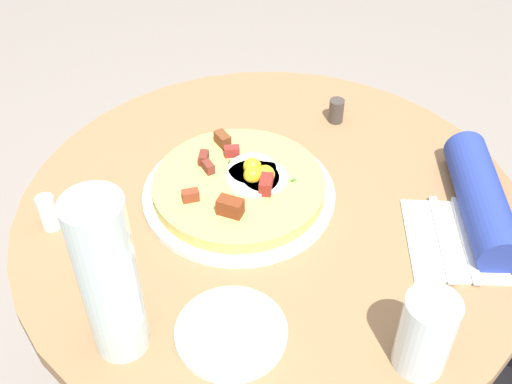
{
  "coord_description": "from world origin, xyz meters",
  "views": [
    {
      "loc": [
        -0.68,
        -0.31,
        1.45
      ],
      "look_at": [
        0.0,
        0.03,
        0.76
      ],
      "focal_mm": 44.7,
      "sensor_mm": 36.0,
      "label": 1
    }
  ],
  "objects_px": {
    "breakfast_pizza": "(241,183)",
    "knife": "(442,238)",
    "water_bottle": "(109,279)",
    "salt_shaker": "(48,213)",
    "pizza_plate": "(240,192)",
    "bread_plate": "(231,332)",
    "dining_table": "(270,278)",
    "fork": "(466,238)",
    "water_glass": "(426,334)",
    "pepper_shaker": "(336,111)"
  },
  "relations": [
    {
      "from": "breakfast_pizza",
      "to": "knife",
      "type": "xyz_separation_m",
      "value": [
        0.04,
        -0.32,
        -0.02
      ]
    },
    {
      "from": "water_bottle",
      "to": "salt_shaker",
      "type": "height_order",
      "value": "water_bottle"
    },
    {
      "from": "pizza_plate",
      "to": "bread_plate",
      "type": "xyz_separation_m",
      "value": [
        -0.25,
        -0.12,
        -0.0
      ]
    },
    {
      "from": "dining_table",
      "to": "water_bottle",
      "type": "height_order",
      "value": "water_bottle"
    },
    {
      "from": "fork",
      "to": "water_glass",
      "type": "bearing_deg",
      "value": 154.64
    },
    {
      "from": "breakfast_pizza",
      "to": "water_bottle",
      "type": "distance_m",
      "value": 0.34
    },
    {
      "from": "breakfast_pizza",
      "to": "bread_plate",
      "type": "xyz_separation_m",
      "value": [
        -0.25,
        -0.11,
        -0.02
      ]
    },
    {
      "from": "pepper_shaker",
      "to": "salt_shaker",
      "type": "bearing_deg",
      "value": 147.28
    },
    {
      "from": "pizza_plate",
      "to": "knife",
      "type": "xyz_separation_m",
      "value": [
        0.04,
        -0.32,
        0.0
      ]
    },
    {
      "from": "dining_table",
      "to": "knife",
      "type": "distance_m",
      "value": 0.32
    },
    {
      "from": "bread_plate",
      "to": "water_bottle",
      "type": "xyz_separation_m",
      "value": [
        -0.07,
        0.12,
        0.12
      ]
    },
    {
      "from": "water_glass",
      "to": "water_bottle",
      "type": "bearing_deg",
      "value": 111.82
    },
    {
      "from": "dining_table",
      "to": "breakfast_pizza",
      "type": "height_order",
      "value": "breakfast_pizza"
    },
    {
      "from": "dining_table",
      "to": "knife",
      "type": "xyz_separation_m",
      "value": [
        0.05,
        -0.26,
        0.18
      ]
    },
    {
      "from": "water_bottle",
      "to": "bread_plate",
      "type": "bearing_deg",
      "value": -59.87
    },
    {
      "from": "breakfast_pizza",
      "to": "bread_plate",
      "type": "height_order",
      "value": "breakfast_pizza"
    },
    {
      "from": "fork",
      "to": "salt_shaker",
      "type": "xyz_separation_m",
      "value": [
        -0.26,
        0.59,
        0.02
      ]
    },
    {
      "from": "water_bottle",
      "to": "pepper_shaker",
      "type": "bearing_deg",
      "value": -7.06
    },
    {
      "from": "dining_table",
      "to": "water_glass",
      "type": "relative_size",
      "value": 6.93
    },
    {
      "from": "breakfast_pizza",
      "to": "salt_shaker",
      "type": "height_order",
      "value": "breakfast_pizza"
    },
    {
      "from": "bread_plate",
      "to": "pepper_shaker",
      "type": "relative_size",
      "value": 3.28
    },
    {
      "from": "water_bottle",
      "to": "salt_shaker",
      "type": "relative_size",
      "value": 4.18
    },
    {
      "from": "water_glass",
      "to": "bread_plate",
      "type": "bearing_deg",
      "value": 106.98
    },
    {
      "from": "dining_table",
      "to": "pepper_shaker",
      "type": "xyz_separation_m",
      "value": [
        0.27,
        -0.01,
        0.2
      ]
    },
    {
      "from": "knife",
      "to": "water_glass",
      "type": "distance_m",
      "value": 0.23
    },
    {
      "from": "breakfast_pizza",
      "to": "dining_table",
      "type": "bearing_deg",
      "value": -95.97
    },
    {
      "from": "water_glass",
      "to": "water_bottle",
      "type": "relative_size",
      "value": 0.47
    },
    {
      "from": "bread_plate",
      "to": "salt_shaker",
      "type": "distance_m",
      "value": 0.35
    },
    {
      "from": "knife",
      "to": "fork",
      "type": "bearing_deg",
      "value": -90.0
    },
    {
      "from": "water_glass",
      "to": "pepper_shaker",
      "type": "relative_size",
      "value": 2.59
    },
    {
      "from": "pepper_shaker",
      "to": "fork",
      "type": "bearing_deg",
      "value": -125.1
    },
    {
      "from": "water_glass",
      "to": "salt_shaker",
      "type": "bearing_deg",
      "value": 91.73
    },
    {
      "from": "breakfast_pizza",
      "to": "pepper_shaker",
      "type": "bearing_deg",
      "value": -13.66
    },
    {
      "from": "water_bottle",
      "to": "knife",
      "type": "bearing_deg",
      "value": -42.05
    },
    {
      "from": "breakfast_pizza",
      "to": "water_glass",
      "type": "relative_size",
      "value": 2.36
    },
    {
      "from": "fork",
      "to": "pepper_shaker",
      "type": "distance_m",
      "value": 0.36
    },
    {
      "from": "knife",
      "to": "salt_shaker",
      "type": "height_order",
      "value": "salt_shaker"
    },
    {
      "from": "knife",
      "to": "salt_shaker",
      "type": "xyz_separation_m",
      "value": [
        -0.24,
        0.55,
        0.02
      ]
    },
    {
      "from": "pizza_plate",
      "to": "pepper_shaker",
      "type": "xyz_separation_m",
      "value": [
        0.26,
        -0.07,
        0.02
      ]
    },
    {
      "from": "breakfast_pizza",
      "to": "salt_shaker",
      "type": "xyz_separation_m",
      "value": [
        -0.2,
        0.23,
        0.0
      ]
    },
    {
      "from": "bread_plate",
      "to": "pepper_shaker",
      "type": "distance_m",
      "value": 0.52
    },
    {
      "from": "pizza_plate",
      "to": "pepper_shaker",
      "type": "bearing_deg",
      "value": -13.95
    },
    {
      "from": "pizza_plate",
      "to": "water_bottle",
      "type": "height_order",
      "value": "water_bottle"
    },
    {
      "from": "bread_plate",
      "to": "knife",
      "type": "height_order",
      "value": "bread_plate"
    },
    {
      "from": "water_glass",
      "to": "dining_table",
      "type": "bearing_deg",
      "value": 58.97
    },
    {
      "from": "water_bottle",
      "to": "salt_shaker",
      "type": "bearing_deg",
      "value": 60.69
    },
    {
      "from": "water_glass",
      "to": "salt_shaker",
      "type": "height_order",
      "value": "water_glass"
    },
    {
      "from": "pizza_plate",
      "to": "breakfast_pizza",
      "type": "relative_size",
      "value": 1.12
    },
    {
      "from": "bread_plate",
      "to": "water_bottle",
      "type": "bearing_deg",
      "value": 120.13
    },
    {
      "from": "fork",
      "to": "knife",
      "type": "relative_size",
      "value": 1.0
    }
  ]
}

